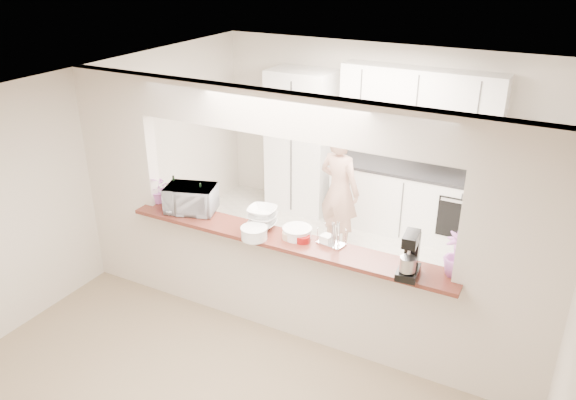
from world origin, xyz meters
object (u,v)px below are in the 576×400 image
Objects in this scene: refrigerator at (538,199)px; person at (339,191)px; toaster_oven at (191,199)px; stand_mixer at (410,256)px.

refrigerator is 1.06× the size of person.
refrigerator is 4.16m from toaster_oven.
toaster_oven is 2.11m from person.
toaster_oven is 0.32× the size of person.
stand_mixer is 2.53m from person.
refrigerator reaches higher than toaster_oven.
refrigerator reaches higher than stand_mixer.
person is (-2.28, -0.78, -0.05)m from refrigerator.
person is at bearing 126.40° from stand_mixer.
toaster_oven is (-3.20, -2.63, 0.38)m from refrigerator.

